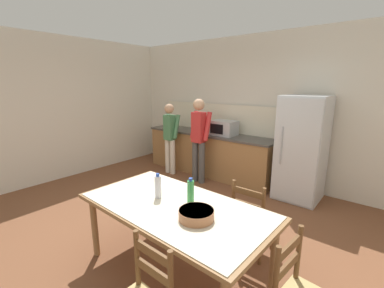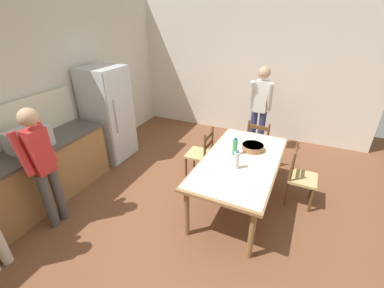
# 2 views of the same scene
# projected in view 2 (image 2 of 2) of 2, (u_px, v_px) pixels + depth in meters

# --- Properties ---
(ground_plane) EXTENTS (8.32, 8.32, 0.00)m
(ground_plane) POSITION_uv_depth(u_px,v_px,m) (192.00, 217.00, 3.71)
(ground_plane) COLOR brown
(wall_back) EXTENTS (6.52, 0.12, 2.90)m
(wall_back) POSITION_uv_depth(u_px,v_px,m) (37.00, 97.00, 4.00)
(wall_back) COLOR silver
(wall_back) RESTS_ON ground
(wall_right) EXTENTS (0.12, 5.20, 2.90)m
(wall_right) POSITION_uv_depth(u_px,v_px,m) (252.00, 71.00, 5.68)
(wall_right) COLOR silver
(wall_right) RESTS_ON ground
(kitchen_counter) EXTENTS (3.00, 0.66, 0.92)m
(kitchen_counter) POSITION_uv_depth(u_px,v_px,m) (14.00, 190.00, 3.50)
(kitchen_counter) COLOR #9E7042
(kitchen_counter) RESTS_ON ground
(refrigerator) EXTENTS (0.72, 0.73, 1.78)m
(refrigerator) POSITION_uv_depth(u_px,v_px,m) (108.00, 115.00, 4.88)
(refrigerator) COLOR silver
(refrigerator) RESTS_ON ground
(microwave) EXTENTS (0.50, 0.39, 0.30)m
(microwave) POSITION_uv_depth(u_px,v_px,m) (29.00, 139.00, 3.53)
(microwave) COLOR #B2B7BC
(microwave) RESTS_ON kitchen_counter
(dining_table) EXTENTS (2.01, 1.09, 0.78)m
(dining_table) POSITION_uv_depth(u_px,v_px,m) (241.00, 164.00, 3.66)
(dining_table) COLOR olive
(dining_table) RESTS_ON ground
(bottle_near_centre) EXTENTS (0.07, 0.07, 0.27)m
(bottle_near_centre) POSITION_uv_depth(u_px,v_px,m) (237.00, 160.00, 3.37)
(bottle_near_centre) COLOR silver
(bottle_near_centre) RESTS_ON dining_table
(bottle_off_centre) EXTENTS (0.07, 0.07, 0.27)m
(bottle_off_centre) POSITION_uv_depth(u_px,v_px,m) (235.00, 147.00, 3.69)
(bottle_off_centre) COLOR green
(bottle_off_centre) RESTS_ON dining_table
(serving_bowl) EXTENTS (0.32, 0.32, 0.09)m
(serving_bowl) POSITION_uv_depth(u_px,v_px,m) (253.00, 147.00, 3.85)
(serving_bowl) COLOR #9E6642
(serving_bowl) RESTS_ON dining_table
(chair_side_near_right) EXTENTS (0.43, 0.41, 0.91)m
(chair_side_near_right) POSITION_uv_depth(u_px,v_px,m) (300.00, 177.00, 3.82)
(chair_side_near_right) COLOR brown
(chair_side_near_right) RESTS_ON ground
(chair_head_end) EXTENTS (0.44, 0.46, 0.91)m
(chair_head_end) POSITION_uv_depth(u_px,v_px,m) (258.00, 143.00, 4.81)
(chair_head_end) COLOR brown
(chair_head_end) RESTS_ON ground
(chair_side_far_right) EXTENTS (0.42, 0.40, 0.91)m
(chair_side_far_right) POSITION_uv_depth(u_px,v_px,m) (201.00, 154.00, 4.44)
(chair_side_far_right) COLOR brown
(chair_side_far_right) RESTS_ON ground
(person_at_counter) EXTENTS (0.42, 0.29, 1.68)m
(person_at_counter) POSITION_uv_depth(u_px,v_px,m) (42.00, 164.00, 3.21)
(person_at_counter) COLOR #4C4C4C
(person_at_counter) RESTS_ON ground
(person_by_table) EXTENTS (0.30, 0.44, 1.74)m
(person_by_table) POSITION_uv_depth(u_px,v_px,m) (260.00, 106.00, 5.05)
(person_by_table) COLOR navy
(person_by_table) RESTS_ON ground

